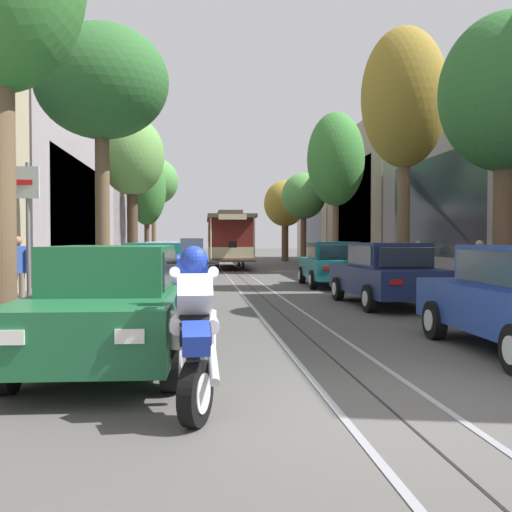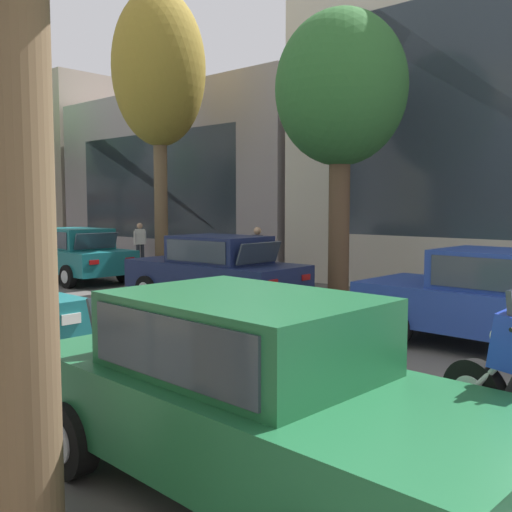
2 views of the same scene
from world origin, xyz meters
name	(u,v)px [view 1 (image 1 of 2)]	position (x,y,z in m)	size (l,w,h in m)	color
ground_plane	(240,277)	(0.00, 20.45, 0.00)	(160.00, 160.00, 0.00)	#4C4947
trolley_track_rails	(235,273)	(0.00, 23.56, 0.00)	(1.14, 59.12, 0.01)	gray
building_facade_left	(19,190)	(-10.11, 23.01, 3.96)	(5.60, 50.82, 9.00)	tan
building_facade_right	(454,186)	(10.00, 20.94, 4.12)	(5.97, 50.82, 9.81)	beige
parked_car_green_near_left	(112,305)	(-3.00, 2.37, 0.80)	(2.10, 4.41, 1.58)	#1E6038
parked_car_teal_second_left	(160,276)	(-2.76, 8.61, 0.80)	(2.05, 4.38, 1.58)	#196B70
parked_car_white_mid_left	(169,264)	(-2.87, 15.55, 0.80)	(2.01, 4.37, 1.58)	silver
parked_car_navy_second_right	(387,274)	(2.86, 8.91, 0.80)	(2.10, 4.40, 1.58)	#19234C
parked_car_teal_mid_right	(332,264)	(2.88, 15.04, 0.80)	(2.12, 4.41, 1.58)	#196B70
street_tree_kerb_left_second	(102,84)	(-4.54, 11.56, 6.03)	(3.76, 3.15, 7.72)	brown
street_tree_kerb_left_mid	(132,158)	(-4.81, 21.82, 5.34)	(2.91, 2.77, 7.24)	#4C3826
street_tree_kerb_left_fourth	(147,189)	(-4.77, 29.19, 4.58)	(2.24, 1.94, 6.77)	brown
street_tree_kerb_left_far	(154,182)	(-5.09, 39.16, 5.95)	(3.68, 3.43, 7.77)	brown
street_tree_kerb_right_near	(506,96)	(4.87, 6.92, 4.81)	(2.85, 3.02, 6.63)	brown
street_tree_kerb_right_second	(404,100)	(4.91, 13.43, 6.25)	(2.84, 2.70, 8.64)	brown
street_tree_kerb_right_mid	(336,160)	(4.88, 22.93, 5.56)	(2.80, 2.81, 7.88)	brown
street_tree_kerb_right_fourth	(304,197)	(4.88, 31.65, 4.38)	(2.80, 2.79, 5.89)	brown
street_tree_kerb_right_far	(285,204)	(4.77, 38.84, 4.32)	(3.20, 3.02, 6.12)	#4C3826
cable_car_trolley	(229,239)	(0.00, 29.49, 1.66)	(2.68, 9.15, 3.28)	maroon
motorcycle_with_rider	(194,320)	(-1.92, 0.25, 0.88)	(0.54, 1.89, 1.68)	black
pedestrian_on_left_pavement	(17,269)	(-6.02, 8.58, 0.99)	(0.55, 0.41, 1.74)	slate
pedestrian_on_right_pavement	(418,259)	(6.86, 17.15, 0.90)	(0.55, 0.37, 1.60)	#282D38
pedestrian_crossing_far	(479,265)	(6.13, 10.57, 0.93)	(0.55, 0.42, 1.64)	slate
fire_hydrant	(407,280)	(4.51, 11.93, 0.42)	(0.40, 0.22, 0.84)	red
street_sign_post	(28,234)	(-4.42, 3.70, 1.75)	(0.36, 0.08, 2.82)	slate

